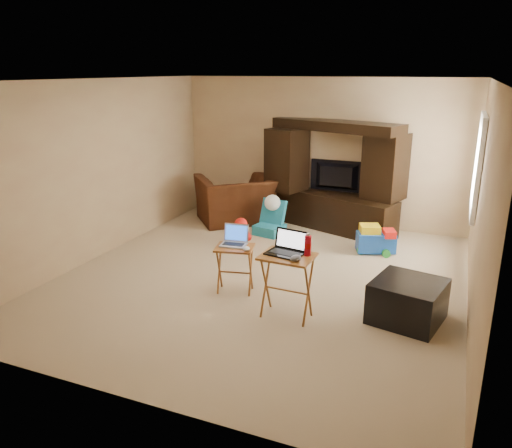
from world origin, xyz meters
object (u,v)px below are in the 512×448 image
at_px(ottoman, 408,301).
at_px(tray_table_left, 235,269).
at_px(entertainment_center, 334,176).
at_px(plush_toy, 241,231).
at_px(laptop_left, 233,236).
at_px(laptop_right, 285,244).
at_px(mouse_left, 247,249).
at_px(recliner, 235,200).
at_px(mouse_right, 296,258).
at_px(tray_table_right, 287,286).
at_px(water_bottle, 308,246).
at_px(television, 336,177).
at_px(push_toy, 376,239).
at_px(child_rocker, 270,218).

relative_size(ottoman, tray_table_left, 1.20).
xyz_separation_m(entertainment_center, plush_toy, (-1.11, -1.31, -0.70)).
bearing_deg(ottoman, laptop_left, -179.57).
relative_size(laptop_right, mouse_left, 3.19).
distance_m(recliner, mouse_left, 3.10).
bearing_deg(recliner, mouse_right, 82.89).
bearing_deg(plush_toy, mouse_right, -53.54).
distance_m(plush_toy, tray_table_left, 1.76).
distance_m(entertainment_center, plush_toy, 1.86).
height_order(recliner, plush_toy, recliner).
xyz_separation_m(tray_table_right, laptop_left, (-0.82, 0.41, 0.34)).
relative_size(plush_toy, laptop_left, 1.39).
height_order(ottoman, tray_table_left, tray_table_left).
bearing_deg(recliner, water_bottle, 85.52).
distance_m(television, ottoman, 3.49).
height_order(television, mouse_right, television).
distance_m(mouse_right, water_bottle, 0.23).
relative_size(ottoman, water_bottle, 3.16).
relative_size(plush_toy, tray_table_left, 0.73).
height_order(recliner, tray_table_left, recliner).
bearing_deg(television, recliner, 15.14).
bearing_deg(mouse_left, mouse_right, -30.09).
distance_m(tray_table_right, mouse_left, 0.72).
distance_m(push_toy, laptop_left, 2.50).
bearing_deg(water_bottle, ottoman, 18.32).
xyz_separation_m(tray_table_left, laptop_left, (-0.03, 0.03, 0.41)).
relative_size(television, tray_table_right, 1.28).
height_order(recliner, tray_table_right, recliner).
height_order(ottoman, laptop_right, laptop_right).
bearing_deg(push_toy, tray_table_left, -144.47).
xyz_separation_m(mouse_right, water_bottle, (0.07, 0.20, 0.08)).
bearing_deg(television, laptop_left, 81.94).
bearing_deg(mouse_right, recliner, 124.07).
bearing_deg(tray_table_right, child_rocker, 117.33).
bearing_deg(entertainment_center, recliner, -151.26).
height_order(laptop_right, mouse_left, laptop_right).
xyz_separation_m(recliner, laptop_right, (1.98, -3.04, 0.44)).
distance_m(recliner, child_rocker, 0.94).
bearing_deg(laptop_left, laptop_right, -33.66).
height_order(plush_toy, mouse_right, mouse_right).
height_order(plush_toy, water_bottle, water_bottle).
relative_size(child_rocker, mouse_right, 3.89).
bearing_deg(television, laptop_right, 95.89).
xyz_separation_m(plush_toy, tray_table_left, (0.65, -1.63, 0.08)).
bearing_deg(tray_table_left, laptop_right, -38.13).
height_order(television, laptop_left, television).
xyz_separation_m(entertainment_center, recliner, (-1.69, -0.27, -0.50)).
distance_m(laptop_left, mouse_left, 0.26).
xyz_separation_m(child_rocker, mouse_left, (0.59, -2.31, 0.32)).
height_order(entertainment_center, child_rocker, entertainment_center).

